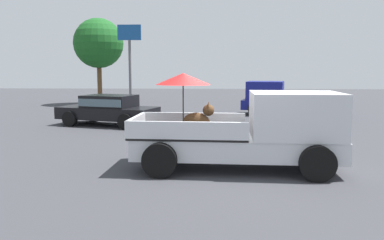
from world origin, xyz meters
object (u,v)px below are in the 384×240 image
at_px(motel_sign, 130,50).
at_px(pickup_truck_red, 284,99).
at_px(parked_sedan_near, 109,108).
at_px(pickup_truck_main, 254,129).

bearing_deg(motel_sign, pickup_truck_red, -14.74).
relative_size(parked_sedan_near, motel_sign, 0.91).
bearing_deg(pickup_truck_red, motel_sign, -1.46).
distance_m(pickup_truck_red, parked_sedan_near, 9.43).
bearing_deg(pickup_truck_red, parked_sedan_near, 40.18).
distance_m(pickup_truck_main, motel_sign, 15.33).
xyz_separation_m(pickup_truck_main, motel_sign, (-5.89, 13.91, 2.59)).
xyz_separation_m(pickup_truck_red, motel_sign, (-8.78, 2.31, 2.70)).
height_order(pickup_truck_red, parked_sedan_near, pickup_truck_red).
xyz_separation_m(pickup_truck_main, pickup_truck_red, (2.88, 11.60, -0.11)).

